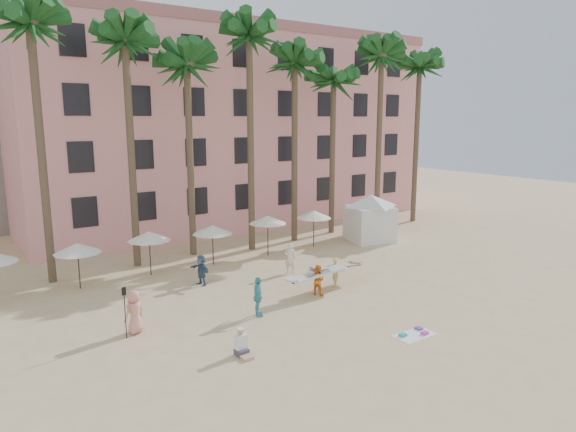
% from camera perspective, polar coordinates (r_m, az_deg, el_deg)
% --- Properties ---
extents(ground, '(120.00, 120.00, 0.00)m').
position_cam_1_polar(ground, '(23.43, 8.07, -12.02)').
color(ground, '#D1B789').
rests_on(ground, ground).
extents(pink_hotel, '(35.00, 14.00, 16.00)m').
position_cam_1_polar(pink_hotel, '(47.12, -7.12, 9.45)').
color(pink_hotel, pink).
rests_on(pink_hotel, ground).
extents(palm_row, '(44.40, 5.40, 16.30)m').
position_cam_1_polar(palm_row, '(34.58, -8.48, 17.20)').
color(palm_row, brown).
rests_on(palm_row, ground).
extents(umbrella_row, '(22.50, 2.70, 2.73)m').
position_cam_1_polar(umbrella_row, '(31.36, -11.68, -1.79)').
color(umbrella_row, '#332B23').
rests_on(umbrella_row, ground).
extents(cabana, '(5.45, 5.45, 3.50)m').
position_cam_1_polar(cabana, '(38.70, 9.09, 0.28)').
color(cabana, silver).
rests_on(cabana, ground).
extents(beach_towel, '(1.80, 1.00, 0.14)m').
position_cam_1_polar(beach_towel, '(23.00, 13.91, -12.60)').
color(beach_towel, white).
rests_on(beach_towel, ground).
extents(carrier_yellow, '(3.28, 1.05, 1.62)m').
position_cam_1_polar(carrier_yellow, '(28.21, 5.36, -5.95)').
color(carrier_yellow, '#DFB97D').
rests_on(carrier_yellow, ground).
extents(carrier_white, '(3.15, 0.96, 1.60)m').
position_cam_1_polar(carrier_white, '(26.83, 3.31, -6.94)').
color(carrier_white, orange).
rests_on(carrier_white, ground).
extents(beachgoers, '(11.37, 7.09, 1.90)m').
position_cam_1_polar(beachgoers, '(26.11, -8.35, -7.48)').
color(beachgoers, '#51AEBE').
rests_on(beachgoers, ground).
extents(paddle, '(0.18, 0.04, 2.23)m').
position_cam_1_polar(paddle, '(22.58, -17.69, -9.50)').
color(paddle, black).
rests_on(paddle, ground).
extents(seated_man, '(0.48, 0.83, 1.08)m').
position_cam_1_polar(seated_man, '(20.53, -5.14, -14.23)').
color(seated_man, '#3F3F4C').
rests_on(seated_man, ground).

